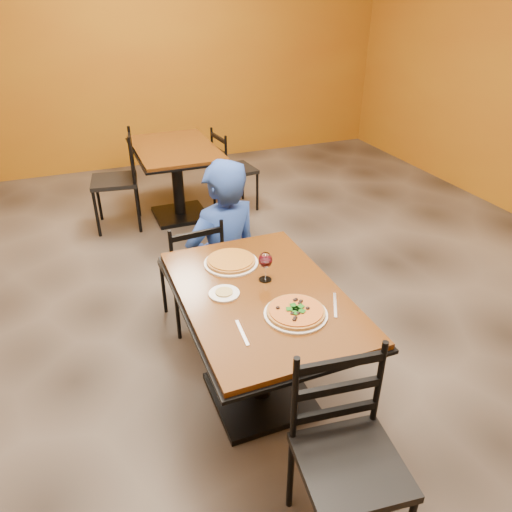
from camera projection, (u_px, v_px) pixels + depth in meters
name	position (u px, v px, depth m)	size (l,w,h in m)	color
floor	(233.00, 345.00, 3.26)	(7.00, 8.00, 0.01)	black
wall_back	(120.00, 45.00, 5.75)	(7.00, 0.01, 3.00)	#A26612
table_main	(261.00, 322.00, 2.58)	(0.83, 1.23, 0.75)	#592B0E
table_second	(176.00, 166.00, 4.80)	(0.79, 1.18, 0.75)	#592B0E
chair_main_near	(351.00, 466.00, 1.92)	(0.41, 0.41, 0.91)	black
chair_main_far	(191.00, 270.00, 3.32)	(0.38, 0.38, 0.83)	black
chair_second_left	(114.00, 181.00, 4.64)	(0.43, 0.43, 0.95)	black
chair_second_right	(235.00, 170.00, 5.06)	(0.39, 0.39, 0.86)	black
diner	(223.00, 239.00, 3.35)	(0.59, 0.39, 1.17)	#1B3B99
plate_main	(296.00, 314.00, 2.31)	(0.31, 0.31, 0.01)	white
pizza_main	(296.00, 311.00, 2.30)	(0.28, 0.28, 0.02)	#932C0A
plate_far	(231.00, 263.00, 2.73)	(0.31, 0.31, 0.01)	white
pizza_far	(231.00, 260.00, 2.73)	(0.28, 0.28, 0.02)	gold
side_plate	(224.00, 294.00, 2.46)	(0.16, 0.16, 0.01)	white
dip	(224.00, 292.00, 2.46)	(0.09, 0.09, 0.01)	tan
wine_glass	(265.00, 265.00, 2.54)	(0.08, 0.08, 0.18)	white
fork	(242.00, 333.00, 2.19)	(0.01, 0.19, 0.00)	silver
knife	(335.00, 305.00, 2.38)	(0.01, 0.21, 0.00)	silver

